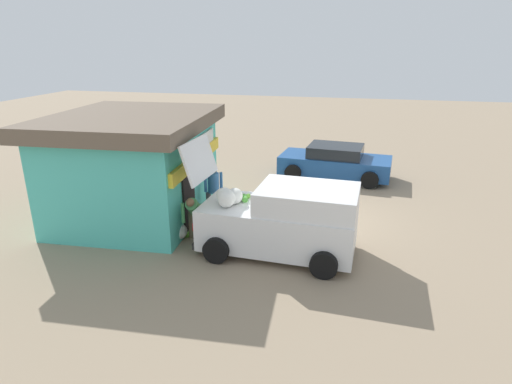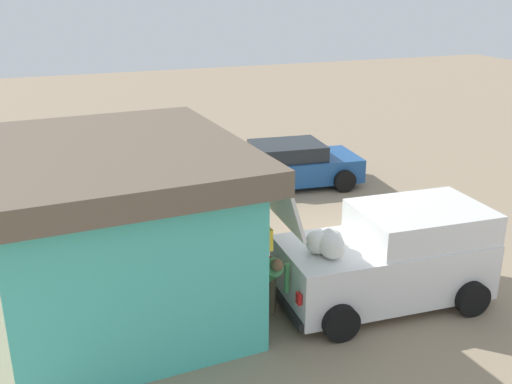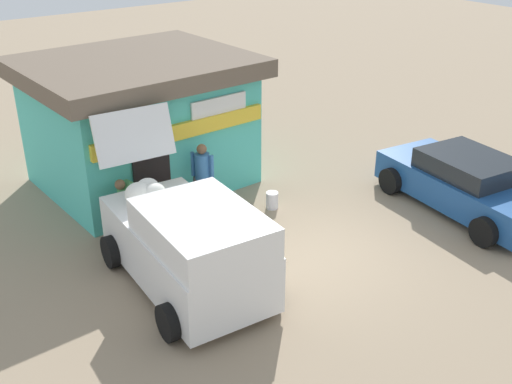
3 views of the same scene
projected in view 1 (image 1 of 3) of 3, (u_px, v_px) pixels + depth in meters
The scene contains 8 objects.
ground_plane at pixel (309, 214), 13.50m from camera, with size 60.00×60.00×0.00m, color gray.
storefront_bar at pixel (135, 165), 12.84m from camera, with size 5.36×4.64×3.16m.
delivery_van at pixel (283, 220), 10.74m from camera, with size 2.36×4.29×2.82m.
parked_sedan at pixel (335, 162), 16.92m from camera, with size 2.54×4.44×1.31m.
vendor_standing at pixel (214, 188), 12.88m from camera, with size 0.47×0.50×1.67m.
customer_bending at pixel (195, 213), 11.39m from camera, with size 0.75×0.57×1.36m.
unloaded_banana_pile at pixel (178, 231), 11.79m from camera, with size 0.90×0.88×0.46m.
paint_bucket at pixel (250, 198), 14.25m from camera, with size 0.28×0.28×0.40m, color silver.
Camera 1 is at (-12.56, -1.12, 5.15)m, focal length 29.99 mm.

